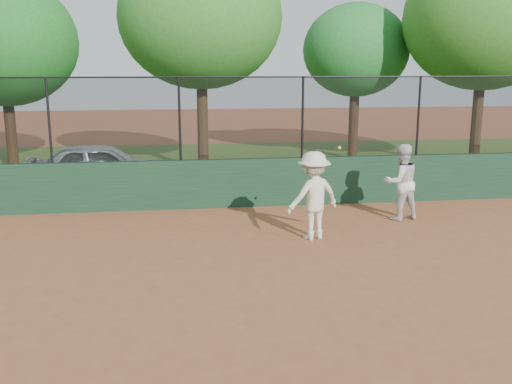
{
  "coord_description": "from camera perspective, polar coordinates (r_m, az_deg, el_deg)",
  "views": [
    {
      "loc": [
        -0.62,
        -7.77,
        3.41
      ],
      "look_at": [
        0.8,
        2.2,
        1.2
      ],
      "focal_mm": 40.0,
      "sensor_mm": 36.0,
      "label": 1
    }
  ],
  "objects": [
    {
      "name": "ground",
      "position": [
        8.51,
        -3.3,
        -11.28
      ],
      "size": [
        80.0,
        80.0,
        0.0
      ],
      "primitive_type": "plane",
      "color": "brown",
      "rests_on": "ground"
    },
    {
      "name": "back_wall",
      "position": [
        14.06,
        -5.42,
        0.8
      ],
      "size": [
        26.0,
        0.2,
        1.2
      ],
      "primitive_type": "cube",
      "color": "#1C3E26",
      "rests_on": "ground"
    },
    {
      "name": "grass_strip",
      "position": [
        20.07,
        -6.24,
        2.54
      ],
      "size": [
        36.0,
        12.0,
        0.01
      ],
      "primitive_type": "cube",
      "color": "#2E4A17",
      "rests_on": "ground"
    },
    {
      "name": "parked_car",
      "position": [
        16.43,
        -15.15,
        2.41
      ],
      "size": [
        4.16,
        1.95,
        1.38
      ],
      "primitive_type": "imported",
      "rotation": [
        0.0,
        0.0,
        1.65
      ],
      "color": "silver",
      "rests_on": "ground"
    },
    {
      "name": "player_second",
      "position": [
        13.32,
        14.29,
        0.98
      ],
      "size": [
        0.93,
        0.77,
        1.73
      ],
      "primitive_type": "imported",
      "rotation": [
        0.0,
        0.0,
        3.29
      ],
      "color": "silver",
      "rests_on": "ground"
    },
    {
      "name": "player_main",
      "position": [
        11.46,
        5.76,
        -0.37
      ],
      "size": [
        1.31,
        1.02,
        1.91
      ],
      "color": "beige",
      "rests_on": "ground"
    },
    {
      "name": "fence_assembly",
      "position": [
        13.83,
        -5.68,
        7.45
      ],
      "size": [
        26.0,
        0.06,
        2.0
      ],
      "color": "black",
      "rests_on": "back_wall"
    },
    {
      "name": "tree_1",
      "position": [
        21.2,
        -24.01,
        13.53
      ],
      "size": [
        4.92,
        4.47,
        6.35
      ],
      "color": "#3D2715",
      "rests_on": "ground"
    },
    {
      "name": "tree_2",
      "position": [
        18.7,
        -5.57,
        16.95
      ],
      "size": [
        5.15,
        4.68,
        7.15
      ],
      "color": "#452F18",
      "rests_on": "ground"
    },
    {
      "name": "tree_3",
      "position": [
        21.79,
        9.98,
        13.75
      ],
      "size": [
        3.92,
        3.56,
        5.71
      ],
      "color": "#3E2714",
      "rests_on": "ground"
    },
    {
      "name": "tree_4",
      "position": [
        20.98,
        21.93,
        15.75
      ],
      "size": [
        5.4,
        4.91,
        7.3
      ],
      "color": "#422C17",
      "rests_on": "ground"
    }
  ]
}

